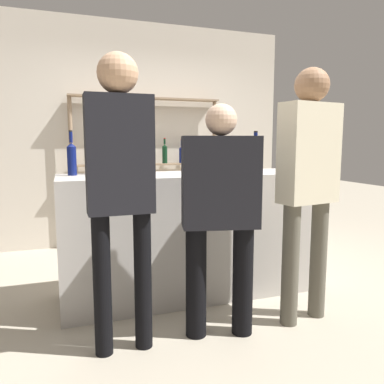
% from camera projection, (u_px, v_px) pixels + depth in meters
% --- Properties ---
extents(ground_plane, '(16.00, 16.00, 0.00)m').
position_uv_depth(ground_plane, '(192.00, 292.00, 3.28)').
color(ground_plane, '#B2A893').
extents(bar_counter, '(2.17, 0.65, 1.04)m').
position_uv_depth(bar_counter, '(192.00, 234.00, 3.21)').
color(bar_counter, '#B7B2AD').
rests_on(bar_counter, ground_plane).
extents(back_wall, '(3.77, 0.12, 2.80)m').
position_uv_depth(back_wall, '(144.00, 135.00, 4.89)').
color(back_wall, beige).
rests_on(back_wall, ground_plane).
extents(back_shelf, '(1.89, 0.18, 1.86)m').
position_uv_depth(back_shelf, '(147.00, 150.00, 4.75)').
color(back_shelf, '#897056').
rests_on(back_shelf, ground_plane).
extents(counter_bottle_0, '(0.08, 0.08, 0.35)m').
position_uv_depth(counter_bottle_0, '(109.00, 158.00, 2.98)').
color(counter_bottle_0, '#0F1956').
rests_on(counter_bottle_0, bar_counter).
extents(counter_bottle_1, '(0.08, 0.08, 0.35)m').
position_uv_depth(counter_bottle_1, '(255.00, 157.00, 3.08)').
color(counter_bottle_1, '#0F1956').
rests_on(counter_bottle_1, bar_counter).
extents(counter_bottle_2, '(0.07, 0.07, 0.35)m').
position_uv_depth(counter_bottle_2, '(72.00, 158.00, 2.95)').
color(counter_bottle_2, '#0F1956').
rests_on(counter_bottle_2, bar_counter).
extents(counter_bottle_3, '(0.08, 0.08, 0.38)m').
position_uv_depth(counter_bottle_3, '(95.00, 156.00, 3.08)').
color(counter_bottle_3, brown).
rests_on(counter_bottle_3, bar_counter).
extents(wine_glass, '(0.08, 0.08, 0.15)m').
position_uv_depth(wine_glass, '(105.00, 163.00, 2.75)').
color(wine_glass, silver).
rests_on(wine_glass, bar_counter).
extents(cork_jar, '(0.13, 0.13, 0.15)m').
position_uv_depth(cork_jar, '(138.00, 165.00, 3.13)').
color(cork_jar, silver).
rests_on(cork_jar, bar_counter).
extents(customer_center, '(0.53, 0.33, 1.55)m').
position_uv_depth(customer_center, '(220.00, 206.00, 2.45)').
color(customer_center, black).
rests_on(customer_center, ground_plane).
extents(customer_right, '(0.46, 0.26, 1.81)m').
position_uv_depth(customer_right, '(308.00, 174.00, 2.64)').
color(customer_right, '#575347').
rests_on(customer_right, ground_plane).
extents(customer_left, '(0.39, 0.24, 1.82)m').
position_uv_depth(customer_left, '(120.00, 176.00, 2.22)').
color(customer_left, black).
rests_on(customer_left, ground_plane).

